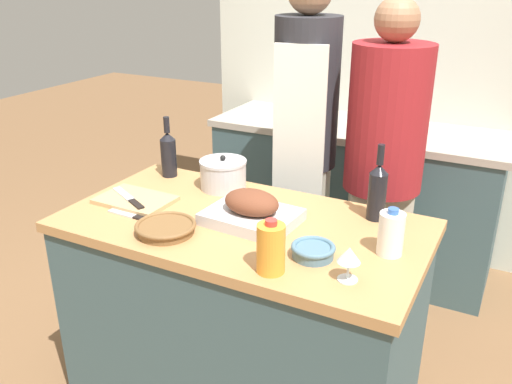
# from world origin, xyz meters

# --- Properties ---
(kitchen_island) EXTENTS (1.39, 0.75, 0.88)m
(kitchen_island) POSITION_xyz_m (0.00, 0.00, 0.44)
(kitchen_island) COLOR #3D565B
(kitchen_island) RESTS_ON ground_plane
(back_counter) EXTENTS (1.74, 0.60, 0.90)m
(back_counter) POSITION_xyz_m (0.00, 1.43, 0.45)
(back_counter) COLOR #3D565B
(back_counter) RESTS_ON ground_plane
(back_wall) EXTENTS (2.24, 0.10, 2.55)m
(back_wall) POSITION_xyz_m (0.00, 1.78, 1.27)
(back_wall) COLOR silver
(back_wall) RESTS_ON ground_plane
(roasting_pan) EXTENTS (0.35, 0.28, 0.13)m
(roasting_pan) POSITION_xyz_m (0.04, 0.01, 0.93)
(roasting_pan) COLOR #BCBCC1
(roasting_pan) RESTS_ON kitchen_island
(wicker_basket) EXTENTS (0.22, 0.22, 0.04)m
(wicker_basket) POSITION_xyz_m (-0.20, -0.22, 0.90)
(wicker_basket) COLOR brown
(wicker_basket) RESTS_ON kitchen_island
(cutting_board) EXTENTS (0.31, 0.21, 0.02)m
(cutting_board) POSITION_xyz_m (-0.48, -0.04, 0.89)
(cutting_board) COLOR tan
(cutting_board) RESTS_ON kitchen_island
(stock_pot) EXTENTS (0.21, 0.21, 0.15)m
(stock_pot) POSITION_xyz_m (-0.24, 0.26, 0.95)
(stock_pot) COLOR #B7B7BC
(stock_pot) RESTS_ON kitchen_island
(mixing_bowl) EXTENTS (0.15, 0.15, 0.05)m
(mixing_bowl) POSITION_xyz_m (0.34, -0.13, 0.91)
(mixing_bowl) COLOR slate
(mixing_bowl) RESTS_ON kitchen_island
(juice_jug) EXTENTS (0.09, 0.09, 0.18)m
(juice_jug) POSITION_xyz_m (0.26, -0.28, 0.96)
(juice_jug) COLOR orange
(juice_jug) RESTS_ON kitchen_island
(milk_jug) EXTENTS (0.09, 0.09, 0.17)m
(milk_jug) POSITION_xyz_m (0.56, 0.01, 0.96)
(milk_jug) COLOR white
(milk_jug) RESTS_ON kitchen_island
(wine_bottle_green) EXTENTS (0.07, 0.07, 0.28)m
(wine_bottle_green) POSITION_xyz_m (-0.54, 0.27, 0.99)
(wine_bottle_green) COLOR black
(wine_bottle_green) RESTS_ON kitchen_island
(wine_bottle_dark) EXTENTS (0.07, 0.07, 0.30)m
(wine_bottle_dark) POSITION_xyz_m (0.44, 0.26, 1.00)
(wine_bottle_dark) COLOR black
(wine_bottle_dark) RESTS_ON kitchen_island
(wine_glass_left) EXTENTS (0.07, 0.07, 0.11)m
(wine_glass_left) POSITION_xyz_m (0.49, -0.22, 0.96)
(wine_glass_left) COLOR silver
(wine_glass_left) RESTS_ON kitchen_island
(knife_chef) EXTENTS (0.25, 0.15, 0.01)m
(knife_chef) POSITION_xyz_m (-0.50, -0.06, 0.90)
(knife_chef) COLOR #B7B7BC
(knife_chef) RESTS_ON cutting_board
(knife_paring) EXTENTS (0.21, 0.04, 0.01)m
(knife_paring) POSITION_xyz_m (-0.41, -0.16, 0.88)
(knife_paring) COLOR #B7B7BC
(knife_paring) RESTS_ON kitchen_island
(condiment_bottle_tall) EXTENTS (0.06, 0.06, 0.19)m
(condiment_bottle_tall) POSITION_xyz_m (-0.20, 1.46, 0.99)
(condiment_bottle_tall) COLOR maroon
(condiment_bottle_tall) RESTS_ON back_counter
(condiment_bottle_short) EXTENTS (0.05, 0.05, 0.19)m
(condiment_bottle_short) POSITION_xyz_m (0.29, 1.37, 0.99)
(condiment_bottle_short) COLOR maroon
(condiment_bottle_short) RESTS_ON back_counter
(person_cook_aproned) EXTENTS (0.32, 0.34, 1.78)m
(person_cook_aproned) POSITION_xyz_m (-0.07, 0.77, 1.00)
(person_cook_aproned) COLOR beige
(person_cook_aproned) RESTS_ON ground_plane
(person_cook_guest) EXTENTS (0.36, 0.36, 1.67)m
(person_cook_guest) POSITION_xyz_m (0.33, 0.77, 0.92)
(person_cook_guest) COLOR beige
(person_cook_guest) RESTS_ON ground_plane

